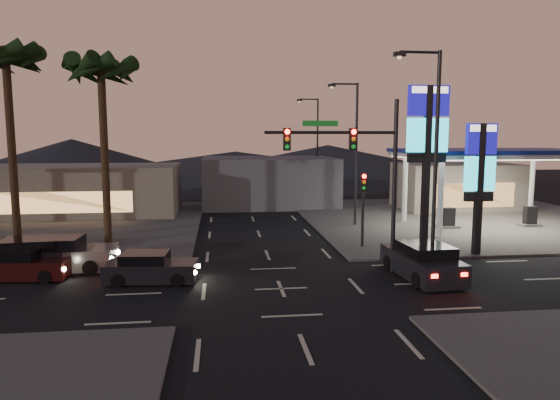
{
  "coord_description": "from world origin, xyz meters",
  "views": [
    {
      "loc": [
        -2.46,
        -20.04,
        6.3
      ],
      "look_at": [
        0.65,
        5.84,
        3.0
      ],
      "focal_mm": 32.0,
      "sensor_mm": 36.0,
      "label": 1
    }
  ],
  "objects": [
    {
      "name": "car_lane_a_mid",
      "position": [
        -11.32,
        2.88,
        0.62
      ],
      "size": [
        4.23,
        2.03,
        1.34
      ],
      "color": "black",
      "rests_on": "ground"
    },
    {
      "name": "car_lane_b_mid",
      "position": [
        -10.98,
        3.96,
        0.75
      ],
      "size": [
        5.13,
        2.51,
        1.62
      ],
      "color": "black",
      "rests_on": "ground"
    },
    {
      "name": "car_lane_b_front",
      "position": [
        -10.02,
        4.1,
        0.75
      ],
      "size": [
        5.03,
        2.23,
        1.62
      ],
      "color": "#5C5C5E",
      "rests_on": "ground"
    },
    {
      "name": "palm_a",
      "position": [
        -9.0,
        9.5,
        9.43
      ],
      "size": [
        4.41,
        4.41,
        10.86
      ],
      "color": "black",
      "rests_on": "ground"
    },
    {
      "name": "ground",
      "position": [
        0.0,
        0.0,
        0.0
      ],
      "size": [
        140.0,
        140.0,
        0.0
      ],
      "primitive_type": "plane",
      "color": "black",
      "rests_on": "ground"
    },
    {
      "name": "convenience_store",
      "position": [
        18.0,
        21.0,
        2.0
      ],
      "size": [
        10.0,
        6.0,
        4.0
      ],
      "primitive_type": "cube",
      "color": "#726B5B",
      "rests_on": "ground"
    },
    {
      "name": "corner_lot_nw",
      "position": [
        -16.0,
        16.0,
        0.06
      ],
      "size": [
        24.0,
        24.0,
        0.12
      ],
      "primitive_type": "cube",
      "color": "#47443F",
      "rests_on": "ground"
    },
    {
      "name": "pylon_sign_tall",
      "position": [
        8.5,
        5.5,
        6.39
      ],
      "size": [
        2.2,
        0.35,
        9.0
      ],
      "color": "black",
      "rests_on": "ground"
    },
    {
      "name": "pylon_sign_short",
      "position": [
        11.0,
        4.5,
        4.66
      ],
      "size": [
        1.6,
        0.35,
        7.0
      ],
      "color": "black",
      "rests_on": "ground"
    },
    {
      "name": "hill_center",
      "position": [
        0.0,
        60.0,
        2.0
      ],
      "size": [
        60.0,
        60.0,
        4.0
      ],
      "primitive_type": "cone",
      "color": "black",
      "rests_on": "ground"
    },
    {
      "name": "gas_station",
      "position": [
        16.0,
        12.0,
        5.08
      ],
      "size": [
        12.2,
        8.2,
        5.47
      ],
      "color": "silver",
      "rests_on": "ground"
    },
    {
      "name": "car_lane_a_front",
      "position": [
        -5.56,
        1.68,
        0.61
      ],
      "size": [
        4.13,
        1.99,
        1.31
      ],
      "color": "black",
      "rests_on": "ground"
    },
    {
      "name": "corner_lot_ne",
      "position": [
        16.0,
        16.0,
        0.06
      ],
      "size": [
        24.0,
        24.0,
        0.12
      ],
      "primitive_type": "cube",
      "color": "#47443F",
      "rests_on": "ground"
    },
    {
      "name": "hill_right",
      "position": [
        15.0,
        60.0,
        2.5
      ],
      "size": [
        50.0,
        50.0,
        5.0
      ],
      "primitive_type": "cone",
      "color": "black",
      "rests_on": "ground"
    },
    {
      "name": "building_far_mid",
      "position": [
        2.0,
        26.0,
        2.2
      ],
      "size": [
        12.0,
        9.0,
        4.4
      ],
      "primitive_type": "cube",
      "color": "#4C4C51",
      "rests_on": "ground"
    },
    {
      "name": "streetlight_mid",
      "position": [
        6.79,
        14.0,
        5.72
      ],
      "size": [
        2.14,
        0.25,
        10.0
      ],
      "color": "black",
      "rests_on": "ground"
    },
    {
      "name": "palm_b",
      "position": [
        -14.0,
        9.5,
        9.97
      ],
      "size": [
        4.41,
        4.41,
        11.46
      ],
      "color": "black",
      "rests_on": "ground"
    },
    {
      "name": "streetlight_near",
      "position": [
        6.79,
        1.0,
        5.72
      ],
      "size": [
        2.14,
        0.25,
        10.0
      ],
      "color": "black",
      "rests_on": "ground"
    },
    {
      "name": "traffic_signal_mast",
      "position": [
        3.76,
        1.99,
        5.23
      ],
      "size": [
        6.1,
        0.39,
        8.0
      ],
      "color": "black",
      "rests_on": "ground"
    },
    {
      "name": "suv_station",
      "position": [
        6.51,
        0.87,
        0.75
      ],
      "size": [
        2.37,
        4.95,
        1.61
      ],
      "color": "black",
      "rests_on": "ground"
    },
    {
      "name": "building_far_west",
      "position": [
        -14.0,
        22.0,
        2.0
      ],
      "size": [
        16.0,
        8.0,
        4.0
      ],
      "primitive_type": "cube",
      "color": "#726B5B",
      "rests_on": "ground"
    },
    {
      "name": "hill_left",
      "position": [
        -25.0,
        60.0,
        3.0
      ],
      "size": [
        40.0,
        40.0,
        6.0
      ],
      "primitive_type": "cone",
      "color": "black",
      "rests_on": "ground"
    },
    {
      "name": "pedestal_signal",
      "position": [
        5.5,
        6.98,
        2.92
      ],
      "size": [
        0.32,
        0.39,
        4.3
      ],
      "color": "black",
      "rests_on": "ground"
    },
    {
      "name": "streetlight_far",
      "position": [
        6.79,
        28.0,
        5.72
      ],
      "size": [
        2.14,
        0.25,
        10.0
      ],
      "color": "black",
      "rests_on": "ground"
    }
  ]
}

